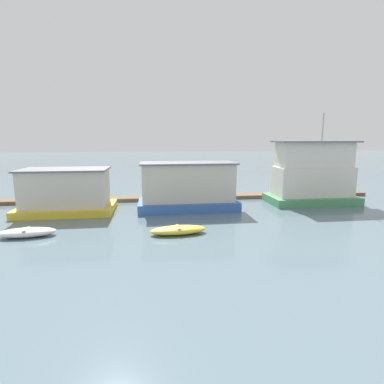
# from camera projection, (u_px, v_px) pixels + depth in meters

# --- Properties ---
(ground_plane) EXTENTS (200.00, 200.00, 0.00)m
(ground_plane) POSITION_uv_depth(u_px,v_px,m) (190.00, 207.00, 23.42)
(ground_plane) COLOR slate
(dock_walkway) EXTENTS (33.80, 1.59, 0.30)m
(dock_walkway) POSITION_uv_depth(u_px,v_px,m) (186.00, 197.00, 26.69)
(dock_walkway) COLOR brown
(dock_walkway) RESTS_ON ground_plane
(houseboat_yellow) EXTENTS (6.62, 3.88, 3.20)m
(houseboat_yellow) POSITION_uv_depth(u_px,v_px,m) (66.00, 192.00, 21.57)
(houseboat_yellow) COLOR gold
(houseboat_yellow) RESTS_ON ground_plane
(houseboat_blue) EXTENTS (7.46, 3.24, 3.57)m
(houseboat_blue) POSITION_uv_depth(u_px,v_px,m) (188.00, 187.00, 22.57)
(houseboat_blue) COLOR #3866B7
(houseboat_blue) RESTS_ON ground_plane
(houseboat_green) EXTENTS (7.17, 3.51, 7.33)m
(houseboat_green) POSITION_uv_depth(u_px,v_px,m) (313.00, 176.00, 24.65)
(houseboat_green) COLOR #4C9360
(houseboat_green) RESTS_ON ground_plane
(dinghy_white) EXTENTS (3.14, 1.39, 0.49)m
(dinghy_white) POSITION_uv_depth(u_px,v_px,m) (27.00, 232.00, 16.39)
(dinghy_white) COLOR white
(dinghy_white) RESTS_ON ground_plane
(dinghy_yellow) EXTENTS (3.26, 1.41, 0.47)m
(dinghy_yellow) POSITION_uv_depth(u_px,v_px,m) (178.00, 230.00, 16.87)
(dinghy_yellow) COLOR yellow
(dinghy_yellow) RESTS_ON ground_plane
(mooring_post_far_right) EXTENTS (0.26, 0.26, 2.18)m
(mooring_post_far_right) POSITION_uv_depth(u_px,v_px,m) (198.00, 188.00, 25.63)
(mooring_post_far_right) COLOR #846B4C
(mooring_post_far_right) RESTS_ON ground_plane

